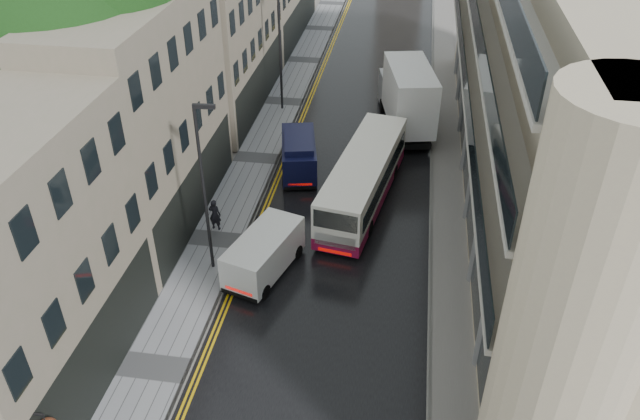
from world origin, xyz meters
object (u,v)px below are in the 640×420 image
(cream_bus, at_px, (327,205))
(pedestrian, at_px, (215,215))
(tree_near, at_px, (67,95))
(white_lorry, at_px, (393,109))
(lamp_post_far, at_px, (280,45))
(white_van, at_px, (229,268))
(navy_van, at_px, (284,168))
(lamp_post_near, at_px, (204,192))
(tree_far, at_px, (174,23))

(cream_bus, distance_m, pedestrian, 5.62)
(tree_near, xyz_separation_m, white_lorry, (14.49, 11.02, -4.73))
(tree_near, height_order, white_lorry, tree_near)
(cream_bus, xyz_separation_m, white_lorry, (2.64, 9.93, 0.79))
(white_lorry, height_order, lamp_post_far, lamp_post_far)
(white_van, xyz_separation_m, navy_van, (0.70, 8.71, 0.19))
(lamp_post_near, bearing_deg, tree_far, 108.39)
(tree_far, xyz_separation_m, pedestrian, (6.05, -12.95, -5.26))
(white_lorry, xyz_separation_m, pedestrian, (-8.14, -10.97, -1.24))
(white_lorry, bearing_deg, cream_bus, -116.64)
(tree_far, height_order, pedestrian, tree_far)
(white_lorry, height_order, white_van, white_lorry)
(white_van, bearing_deg, tree_near, 170.80)
(white_lorry, xyz_separation_m, lamp_post_near, (-7.42, -13.89, 1.96))
(tree_near, distance_m, lamp_post_far, 16.28)
(lamp_post_near, bearing_deg, white_lorry, 57.17)
(white_lorry, distance_m, lamp_post_near, 15.87)
(tree_far, bearing_deg, tree_near, -91.32)
(white_lorry, relative_size, navy_van, 1.78)
(navy_van, relative_size, lamp_post_near, 0.58)
(tree_near, distance_m, pedestrian, 8.72)
(cream_bus, xyz_separation_m, navy_van, (-2.95, 3.63, -0.21))
(cream_bus, distance_m, lamp_post_far, 14.82)
(tree_far, height_order, navy_van, tree_far)
(navy_van, distance_m, lamp_post_near, 8.35)
(white_van, bearing_deg, white_lorry, 83.98)
(white_van, xyz_separation_m, lamp_post_far, (-1.47, 18.62, 3.57))
(cream_bus, relative_size, white_van, 2.31)
(navy_van, bearing_deg, tree_far, 124.19)
(navy_van, bearing_deg, white_lorry, 36.52)
(white_lorry, distance_m, navy_van, 8.48)
(tree_near, xyz_separation_m, lamp_post_far, (6.73, 14.63, -2.34))
(tree_far, bearing_deg, lamp_post_near, -66.91)
(tree_near, relative_size, white_lorry, 1.66)
(tree_far, distance_m, lamp_post_far, 6.83)
(tree_far, relative_size, navy_van, 2.65)
(tree_near, height_order, lamp_post_near, tree_near)
(navy_van, distance_m, pedestrian, 5.33)
(pedestrian, distance_m, lamp_post_far, 15.03)
(cream_bus, xyz_separation_m, white_van, (-3.65, -5.08, -0.40))
(cream_bus, bearing_deg, white_lorry, 84.39)
(white_van, bearing_deg, tree_far, 131.66)
(lamp_post_far, bearing_deg, pedestrian, -83.44)
(tree_far, bearing_deg, navy_van, -43.92)
(white_lorry, bearing_deg, tree_far, 160.32)
(tree_far, distance_m, cream_bus, 17.27)
(tree_near, xyz_separation_m, white_van, (8.20, -3.98, -5.91))
(navy_van, distance_m, lamp_post_far, 10.69)
(tree_near, xyz_separation_m, cream_bus, (11.85, 1.09, -5.52))
(lamp_post_far, bearing_deg, tree_far, -157.69)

